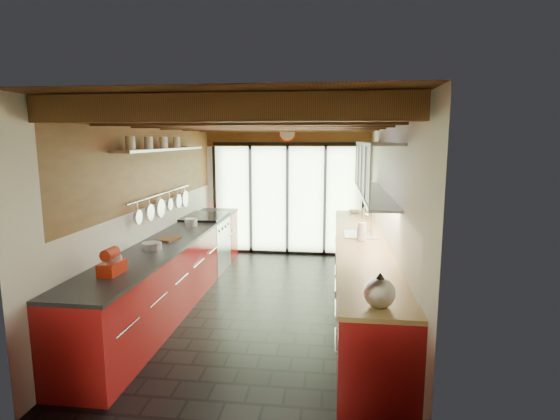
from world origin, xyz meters
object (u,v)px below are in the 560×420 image
object	(u,v)px
soap_bottle	(361,231)
bowl	(354,212)
kettle	(380,291)
stand_mixer	(112,263)
paper_towel	(362,232)

from	to	relation	value
soap_bottle	bowl	distance (m)	2.05
kettle	bowl	world-z (taller)	kettle
stand_mixer	paper_towel	distance (m)	3.08
kettle	paper_towel	xyz separation A→B (m)	(0.00, 2.30, -0.01)
stand_mixer	soap_bottle	bearing A→B (deg)	36.85
paper_towel	bowl	distance (m)	2.21
stand_mixer	paper_towel	world-z (taller)	paper_towel
kettle	soap_bottle	xyz separation A→B (m)	(0.00, 2.45, -0.03)
kettle	bowl	xyz separation A→B (m)	(0.00, 4.50, -0.10)
kettle	bowl	bearing A→B (deg)	90.00
paper_towel	soap_bottle	size ratio (longest dim) A/B	1.39
soap_bottle	bowl	size ratio (longest dim) A/B	0.98
kettle	soap_bottle	size ratio (longest dim) A/B	1.57
stand_mixer	soap_bottle	xyz separation A→B (m)	(2.54, 1.90, -0.00)
kettle	bowl	distance (m)	4.50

